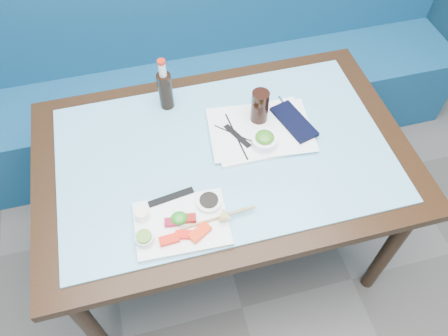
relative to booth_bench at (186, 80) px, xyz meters
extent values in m
cube|color=navy|center=(0.00, -0.07, -0.15)|extent=(3.00, 0.55, 0.45)
cube|color=navy|center=(0.00, 0.15, 0.33)|extent=(3.00, 0.12, 0.95)
cube|color=black|center=(0.00, -0.84, 0.36)|extent=(1.40, 0.90, 0.04)
cylinder|color=black|center=(-0.62, -1.21, -0.02)|extent=(0.06, 0.06, 0.71)
cylinder|color=black|center=(0.62, -1.21, -0.02)|extent=(0.06, 0.06, 0.71)
cylinder|color=black|center=(-0.62, -0.47, -0.02)|extent=(0.06, 0.06, 0.71)
cylinder|color=black|center=(0.62, -0.47, -0.02)|extent=(0.06, 0.06, 0.71)
cube|color=#67AFCE|center=(0.00, -0.84, 0.38)|extent=(1.22, 0.76, 0.01)
cube|color=white|center=(-0.21, -1.10, 0.39)|extent=(0.32, 0.23, 0.02)
cube|color=red|center=(-0.26, -1.16, 0.41)|extent=(0.07, 0.03, 0.02)
cube|color=#F51109|center=(-0.21, -1.15, 0.41)|extent=(0.06, 0.04, 0.01)
cube|color=#FF300A|center=(-0.16, -1.16, 0.41)|extent=(0.08, 0.07, 0.02)
cube|color=maroon|center=(-0.24, -1.10, 0.41)|extent=(0.05, 0.04, 0.02)
cube|color=maroon|center=(-0.19, -1.10, 0.41)|extent=(0.05, 0.04, 0.02)
ellipsoid|color=#20841E|center=(-0.22, -1.09, 0.41)|extent=(0.06, 0.06, 0.03)
cylinder|color=white|center=(-0.34, -1.14, 0.41)|extent=(0.06, 0.06, 0.02)
cylinder|color=#619831|center=(-0.34, -1.14, 0.43)|extent=(0.06, 0.06, 0.01)
cylinder|color=white|center=(-0.33, -1.05, 0.41)|extent=(0.06, 0.06, 0.02)
cylinder|color=#FCE7CF|center=(-0.33, -1.05, 0.43)|extent=(0.06, 0.06, 0.01)
cylinder|color=white|center=(-0.11, -1.05, 0.41)|extent=(0.09, 0.09, 0.02)
cylinder|color=black|center=(-0.11, -1.05, 0.42)|extent=(0.06, 0.06, 0.01)
cone|color=#D8C366|center=(-0.07, -1.13, 0.42)|extent=(0.06, 0.06, 0.05)
cube|color=black|center=(-0.23, -1.00, 0.40)|extent=(0.16, 0.05, 0.00)
cylinder|color=#9A7A48|center=(-0.10, -1.12, 0.40)|extent=(0.22, 0.03, 0.01)
cylinder|color=#9B7649|center=(-0.09, -1.12, 0.40)|extent=(0.26, 0.03, 0.01)
cube|color=white|center=(0.16, -0.78, 0.39)|extent=(0.37, 0.28, 0.01)
cube|color=white|center=(0.16, -0.78, 0.40)|extent=(0.42, 0.32, 0.00)
cylinder|color=white|center=(0.15, -0.85, 0.42)|extent=(0.12, 0.12, 0.04)
ellipsoid|color=#367B1C|center=(0.15, -0.85, 0.44)|extent=(0.07, 0.07, 0.03)
cylinder|color=black|center=(0.17, -0.72, 0.47)|extent=(0.08, 0.08, 0.14)
cube|color=black|center=(0.30, -0.78, 0.41)|extent=(0.14, 0.22, 0.02)
cylinder|color=white|center=(0.29, -0.67, 0.40)|extent=(0.02, 0.08, 0.01)
cylinder|color=black|center=(0.06, -0.79, 0.40)|extent=(0.03, 0.24, 0.01)
cylinder|color=black|center=(0.07, -0.79, 0.40)|extent=(0.15, 0.15, 0.01)
cube|color=black|center=(0.07, -0.79, 0.40)|extent=(0.08, 0.14, 0.00)
cylinder|color=black|center=(-0.16, -0.55, 0.46)|extent=(0.06, 0.06, 0.16)
cylinder|color=silver|center=(-0.16, -0.55, 0.57)|extent=(0.04, 0.04, 0.06)
cylinder|color=red|center=(-0.16, -0.55, 0.61)|extent=(0.03, 0.03, 0.01)
cube|color=navy|center=(-0.21, -1.06, 0.39)|extent=(0.15, 0.15, 0.01)
camera|label=1|loc=(-0.25, -1.81, 1.66)|focal=35.00mm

